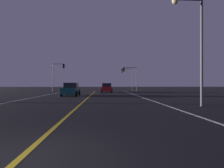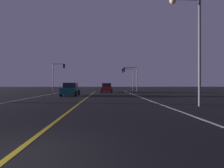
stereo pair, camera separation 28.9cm
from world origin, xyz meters
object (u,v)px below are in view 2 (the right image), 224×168
(traffic_light_far_right, at_px, (127,74))
(car_oncoming, at_px, (70,89))
(car_ahead_far, at_px, (107,88))
(traffic_light_near_right, at_px, (130,73))
(traffic_light_near_left, at_px, (59,71))
(street_lamp_right_near, at_px, (192,36))

(traffic_light_far_right, bearing_deg, car_oncoming, 63.45)
(car_ahead_far, distance_m, traffic_light_near_right, 8.11)
(traffic_light_near_right, distance_m, traffic_light_near_left, 15.24)
(traffic_light_near_right, height_order, traffic_light_near_left, traffic_light_near_left)
(car_ahead_far, xyz_separation_m, traffic_light_near_left, (-10.12, 5.52, 3.46))
(traffic_light_far_right, bearing_deg, traffic_light_near_right, 88.58)
(car_oncoming, relative_size, traffic_light_near_left, 0.74)
(traffic_light_near_right, relative_size, traffic_light_far_right, 0.97)
(traffic_light_near_right, bearing_deg, traffic_light_far_right, -91.42)
(traffic_light_near_right, height_order, street_lamp_right_near, street_lamp_right_near)
(car_oncoming, relative_size, traffic_light_far_right, 0.81)
(traffic_light_near_right, distance_m, street_lamp_right_near, 26.26)
(traffic_light_near_right, relative_size, street_lamp_right_near, 0.69)
(car_ahead_far, relative_size, car_oncoming, 1.00)
(traffic_light_near_left, bearing_deg, car_ahead_far, -28.62)
(traffic_light_near_left, distance_m, street_lamp_right_near, 30.61)
(traffic_light_far_right, relative_size, street_lamp_right_near, 0.71)
(car_oncoming, relative_size, street_lamp_right_near, 0.58)
(traffic_light_near_left, relative_size, street_lamp_right_near, 0.78)
(car_ahead_far, distance_m, street_lamp_right_near, 21.84)
(car_ahead_far, relative_size, traffic_light_near_left, 0.74)
(car_oncoming, distance_m, traffic_light_near_left, 15.98)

